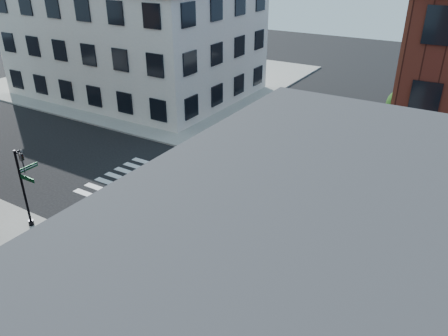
% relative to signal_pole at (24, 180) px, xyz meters
% --- Properties ---
extents(ground, '(120.00, 120.00, 0.00)m').
position_rel_signal_pole_xyz_m(ground, '(6.72, 6.68, -2.86)').
color(ground, black).
rests_on(ground, ground).
extents(sidewalk_nw, '(30.00, 30.00, 0.15)m').
position_rel_signal_pole_xyz_m(sidewalk_nw, '(-14.28, 27.68, -2.78)').
color(sidewalk_nw, gray).
rests_on(sidewalk_nw, ground).
extents(building_nw, '(22.00, 16.00, 11.00)m').
position_rel_signal_pole_xyz_m(building_nw, '(-12.28, 22.68, 2.64)').
color(building_nw, silver).
rests_on(building_nw, ground).
extents(tree_near, '(2.69, 2.69, 4.49)m').
position_rel_signal_pole_xyz_m(tree_near, '(14.28, 16.65, 0.30)').
color(tree_near, black).
rests_on(tree_near, ground).
extents(tree_far, '(2.43, 2.43, 4.07)m').
position_rel_signal_pole_xyz_m(tree_far, '(14.28, 22.65, 0.02)').
color(tree_far, black).
rests_on(tree_far, ground).
extents(signal_pole, '(1.29, 1.24, 4.60)m').
position_rel_signal_pole_xyz_m(signal_pole, '(0.00, 0.00, 0.00)').
color(signal_pole, black).
rests_on(signal_pole, ground).
extents(traffic_cone, '(0.51, 0.51, 0.73)m').
position_rel_signal_pole_xyz_m(traffic_cone, '(3.18, 1.98, -2.50)').
color(traffic_cone, orange).
rests_on(traffic_cone, ground).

